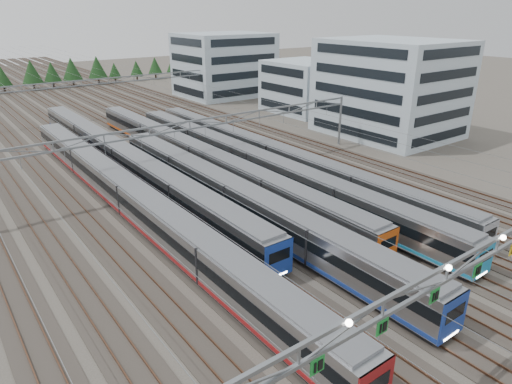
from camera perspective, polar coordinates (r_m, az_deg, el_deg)
ground at (r=36.56m, az=25.86°, el=-16.05°), size 400.00×400.00×0.00m
track_bed at (r=116.42m, az=-22.79°, el=10.49°), size 54.00×260.00×5.42m
train_a at (r=51.23m, az=-15.36°, el=-0.74°), size 2.89×67.14×3.77m
train_b at (r=64.81m, az=-16.27°, el=3.94°), size 2.93×67.24×3.81m
train_c at (r=49.25m, az=-2.57°, el=-0.82°), size 2.95×51.46×3.84m
train_d at (r=64.26m, az=-7.24°, el=4.42°), size 2.79×65.31×3.63m
train_e at (r=60.77m, az=-0.13°, el=3.58°), size 2.80×63.17×3.65m
train_f at (r=64.68m, az=2.20°, el=4.62°), size 2.67×62.64×3.47m
gantry_near at (r=32.89m, az=28.01°, el=-6.24°), size 56.36×0.61×8.08m
gantry_mid at (r=60.15m, az=-8.23°, el=7.44°), size 56.36×0.36×8.00m
gantry_far at (r=101.33m, az=-20.92°, el=12.11°), size 56.36×0.36×8.00m
depot_bldg_south at (r=85.85m, az=16.39°, el=12.36°), size 18.00×22.00×16.44m
depot_bldg_mid at (r=103.04m, az=6.23°, el=12.98°), size 14.00×16.00×10.84m
depot_bldg_north at (r=123.01m, az=-3.98°, el=15.60°), size 22.00×18.00×15.58m
treeline at (r=145.78m, az=-25.28°, el=13.21°), size 100.10×5.60×7.02m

